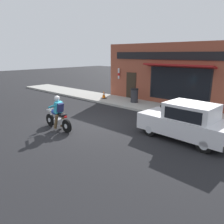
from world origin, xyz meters
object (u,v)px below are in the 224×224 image
trash_bin (134,95)px  traffic_cone (104,95)px  car_hatchback (186,122)px  motorcycle_with_rider (58,115)px

trash_bin → traffic_cone: size_ratio=1.63×
car_hatchback → trash_bin: 6.76m
motorcycle_with_rider → car_hatchback: 5.74m
car_hatchback → traffic_cone: size_ratio=6.42×
motorcycle_with_rider → trash_bin: motorcycle_with_rider is taller
trash_bin → traffic_cone: trash_bin is taller
motorcycle_with_rider → car_hatchback: motorcycle_with_rider is taller
motorcycle_with_rider → traffic_cone: 7.01m
trash_bin → motorcycle_with_rider: bearing=-175.2°
motorcycle_with_rider → traffic_cone: (6.26, 3.14, -0.25)m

